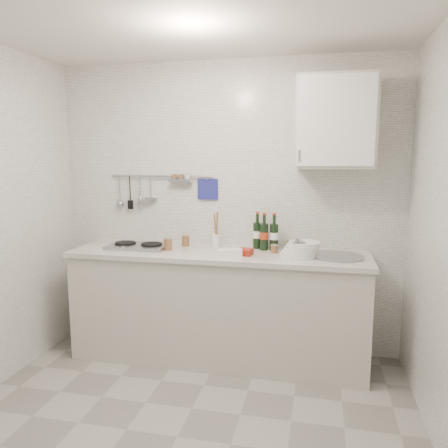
# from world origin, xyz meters

# --- Properties ---
(floor) EXTENTS (3.00, 3.00, 0.00)m
(floor) POSITION_xyz_m (0.00, 0.00, 0.00)
(floor) COLOR slate
(floor) RESTS_ON ground
(ceiling) EXTENTS (3.00, 3.00, 0.00)m
(ceiling) POSITION_xyz_m (0.00, 0.00, 2.50)
(ceiling) COLOR silver
(ceiling) RESTS_ON back_wall
(back_wall) EXTENTS (3.00, 0.02, 2.50)m
(back_wall) POSITION_xyz_m (0.00, 1.40, 1.25)
(back_wall) COLOR silver
(back_wall) RESTS_ON floor
(counter) EXTENTS (2.44, 0.64, 0.96)m
(counter) POSITION_xyz_m (0.01, 1.10, 0.43)
(counter) COLOR #B3AFA5
(counter) RESTS_ON floor
(wall_rail) EXTENTS (0.98, 0.09, 0.34)m
(wall_rail) POSITION_xyz_m (-0.60, 1.37, 1.43)
(wall_rail) COLOR #93969B
(wall_rail) RESTS_ON back_wall
(wall_cabinet) EXTENTS (0.60, 0.38, 0.70)m
(wall_cabinet) POSITION_xyz_m (0.90, 1.22, 1.95)
(wall_cabinet) COLOR #B3AFA5
(wall_cabinet) RESTS_ON back_wall
(plate_stack_hob) EXTENTS (0.28, 0.28, 0.02)m
(plate_stack_hob) POSITION_xyz_m (-0.68, 1.09, 0.93)
(plate_stack_hob) COLOR #4D70AF
(plate_stack_hob) RESTS_ON counter
(plate_stack_sink) EXTENTS (0.31, 0.30, 0.12)m
(plate_stack_sink) POSITION_xyz_m (0.67, 1.06, 0.98)
(plate_stack_sink) COLOR white
(plate_stack_sink) RESTS_ON counter
(wine_bottles) EXTENTS (0.22, 0.12, 0.31)m
(wine_bottles) POSITION_xyz_m (0.36, 1.27, 1.07)
(wine_bottles) COLOR black
(wine_bottles) RESTS_ON counter
(butter_dish) EXTENTS (0.21, 0.14, 0.06)m
(butter_dish) POSITION_xyz_m (0.13, 0.95, 0.95)
(butter_dish) COLOR white
(butter_dish) RESTS_ON counter
(strawberry_punnet) EXTENTS (0.13, 0.13, 0.05)m
(strawberry_punnet) POSITION_xyz_m (0.23, 1.02, 0.94)
(strawberry_punnet) COLOR #AF2413
(strawberry_punnet) RESTS_ON counter
(utensil_crock) EXTENTS (0.07, 0.07, 0.31)m
(utensil_crock) POSITION_xyz_m (-0.06, 1.27, 0.99)
(utensil_crock) COLOR white
(utensil_crock) RESTS_ON counter
(jar_a) EXTENTS (0.07, 0.07, 0.10)m
(jar_a) POSITION_xyz_m (-0.33, 1.26, 0.97)
(jar_a) COLOR brown
(jar_a) RESTS_ON counter
(jar_b) EXTENTS (0.07, 0.07, 0.08)m
(jar_b) POSITION_xyz_m (0.57, 1.35, 0.96)
(jar_b) COLOR brown
(jar_b) RESTS_ON counter
(jar_c) EXTENTS (0.06, 0.06, 0.07)m
(jar_c) POSITION_xyz_m (0.45, 1.15, 0.96)
(jar_c) COLOR brown
(jar_c) RESTS_ON counter
(jar_d) EXTENTS (0.07, 0.07, 0.11)m
(jar_d) POSITION_xyz_m (-0.42, 1.07, 0.97)
(jar_d) COLOR brown
(jar_d) RESTS_ON counter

